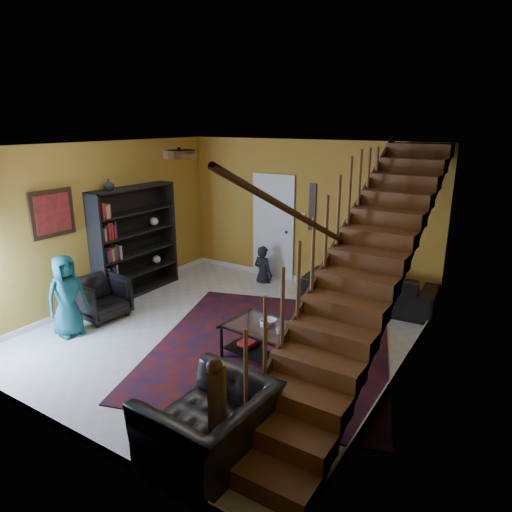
{
  "coord_description": "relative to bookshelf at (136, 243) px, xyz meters",
  "views": [
    {
      "loc": [
        3.81,
        -5.1,
        3.13
      ],
      "look_at": [
        0.35,
        0.4,
        1.2
      ],
      "focal_mm": 32.0,
      "sensor_mm": 36.0,
      "label": 1
    }
  ],
  "objects": [
    {
      "name": "floor",
      "position": [
        2.4,
        -0.6,
        -0.96
      ],
      "size": [
        5.5,
        5.5,
        0.0
      ],
      "primitive_type": "plane",
      "color": "beige",
      "rests_on": "ground"
    },
    {
      "name": "room",
      "position": [
        1.07,
        0.73,
        -0.91
      ],
      "size": [
        5.5,
        5.5,
        5.5
      ],
      "color": "#B36F27",
      "rests_on": "ground"
    },
    {
      "name": "staircase",
      "position": [
        4.53,
        -0.6,
        0.43
      ],
      "size": [
        0.95,
        5.02,
        3.18
      ],
      "color": "brown",
      "rests_on": "floor"
    },
    {
      "name": "bookshelf",
      "position": [
        0.0,
        0.0,
        0.0
      ],
      "size": [
        0.35,
        1.8,
        2.0
      ],
      "color": "black",
      "rests_on": "floor"
    },
    {
      "name": "door",
      "position": [
        1.7,
        2.12,
        0.06
      ],
      "size": [
        0.82,
        0.05,
        2.05
      ],
      "primitive_type": "cube",
      "color": "silver",
      "rests_on": "floor"
    },
    {
      "name": "framed_picture",
      "position": [
        -0.17,
        -1.5,
        0.79
      ],
      "size": [
        0.04,
        0.74,
        0.74
      ],
      "primitive_type": "cube",
      "color": "maroon",
      "rests_on": "room"
    },
    {
      "name": "wall_hanging",
      "position": [
        2.55,
        2.13,
        0.59
      ],
      "size": [
        0.14,
        0.03,
        0.9
      ],
      "primitive_type": "cube",
      "color": "black",
      "rests_on": "room"
    },
    {
      "name": "ceiling_fixture",
      "position": [
        2.4,
        -1.4,
        1.78
      ],
      "size": [
        0.4,
        0.4,
        0.1
      ],
      "primitive_type": "cylinder",
      "color": "#3F2814",
      "rests_on": "room"
    },
    {
      "name": "rug",
      "position": [
        3.26,
        -0.58,
        -0.96
      ],
      "size": [
        4.23,
        4.52,
        0.02
      ],
      "primitive_type": "cube",
      "rotation": [
        0.0,
        0.0,
        0.32
      ],
      "color": "#4A120D",
      "rests_on": "floor"
    },
    {
      "name": "sofa",
      "position": [
        3.9,
        1.7,
        -0.64
      ],
      "size": [
        2.31,
        1.03,
        0.66
      ],
      "primitive_type": "imported",
      "rotation": [
        0.0,
        0.0,
        3.21
      ],
      "color": "black",
      "rests_on": "floor"
    },
    {
      "name": "armchair_left",
      "position": [
        0.35,
        -1.16,
        -0.62
      ],
      "size": [
        0.82,
        0.8,
        0.69
      ],
      "primitive_type": "imported",
      "rotation": [
        0.0,
        0.0,
        1.48
      ],
      "color": "black",
      "rests_on": "floor"
    },
    {
      "name": "armchair_right",
      "position": [
        3.9,
        -2.85,
        -0.59
      ],
      "size": [
        1.06,
        1.2,
        0.75
      ],
      "primitive_type": "imported",
      "rotation": [
        0.0,
        0.0,
        -1.62
      ],
      "color": "black",
      "rests_on": "floor"
    },
    {
      "name": "person_adult_a",
      "position": [
        1.69,
        1.75,
        -0.82
      ],
      "size": [
        0.47,
        0.34,
        1.19
      ],
      "primitive_type": "imported",
      "rotation": [
        0.0,
        0.0,
        3.01
      ],
      "color": "black",
      "rests_on": "sofa"
    },
    {
      "name": "person_adult_b",
      "position": [
        3.9,
        1.75,
        -0.71
      ],
      "size": [
        0.69,
        0.54,
        1.41
      ],
      "primitive_type": "imported",
      "rotation": [
        0.0,
        0.0,
        3.14
      ],
      "color": "black",
      "rests_on": "sofa"
    },
    {
      "name": "person_child",
      "position": [
        0.45,
        -1.85,
        -0.34
      ],
      "size": [
        0.48,
        0.66,
        1.25
      ],
      "primitive_type": "imported",
      "rotation": [
        0.0,
        0.0,
        1.43
      ],
      "color": "#165255",
      "rests_on": "armchair_left"
    },
    {
      "name": "coffee_table",
      "position": [
        3.43,
        -0.89,
        -0.69
      ],
      "size": [
        1.31,
        0.84,
        0.47
      ],
      "rotation": [
        0.0,
        0.0,
        -0.1
      ],
      "color": "black",
      "rests_on": "floor"
    },
    {
      "name": "cup_a",
      "position": [
        3.35,
        -0.93,
        -0.44
      ],
      "size": [
        0.16,
        0.16,
        0.1
      ],
      "primitive_type": "imported",
      "rotation": [
        0.0,
        0.0,
        0.42
      ],
      "color": "#999999",
      "rests_on": "coffee_table"
    },
    {
      "name": "cup_b",
      "position": [
        3.6,
        -0.98,
        -0.45
      ],
      "size": [
        0.1,
        0.1,
        0.09
      ],
      "primitive_type": "imported",
      "rotation": [
        0.0,
        0.0,
        -0.07
      ],
      "color": "#999999",
      "rests_on": "coffee_table"
    },
    {
      "name": "bowl",
      "position": [
        3.31,
        -0.78,
        -0.47
      ],
      "size": [
        0.23,
        0.23,
        0.05
      ],
      "primitive_type": "imported",
      "rotation": [
        0.0,
        0.0,
        -0.07
      ],
      "color": "#999999",
      "rests_on": "coffee_table"
    },
    {
      "name": "vase",
      "position": [
        -0.0,
        -0.5,
        1.13
      ],
      "size": [
        0.18,
        0.18,
        0.19
      ],
      "primitive_type": "imported",
      "color": "#999999",
      "rests_on": "bookshelf"
    },
    {
      "name": "popcorn_bucket",
      "position": [
        0.3,
        -1.11,
        -0.87
      ],
      "size": [
        0.15,
        0.15,
        0.15
      ],
      "primitive_type": "cylinder",
      "rotation": [
        0.0,
        0.0,
        0.2
      ],
      "color": "red",
      "rests_on": "rug"
    }
  ]
}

